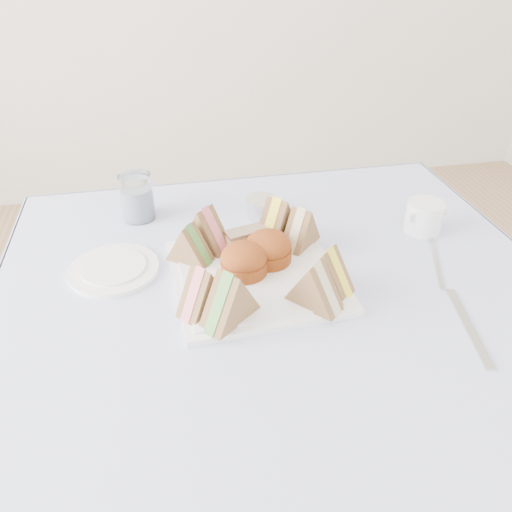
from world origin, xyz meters
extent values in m
cube|color=brown|center=(0.00, 0.00, 0.37)|extent=(0.90, 0.90, 0.74)
cube|color=silver|center=(0.00, 0.00, 0.74)|extent=(1.02, 1.02, 0.01)
cube|color=white|center=(-0.04, 0.08, 0.75)|extent=(0.31, 0.31, 0.01)
cylinder|color=#71310E|center=(-0.06, 0.08, 0.79)|extent=(0.10, 0.10, 0.06)
cylinder|color=#71310E|center=(-0.01, 0.11, 0.79)|extent=(0.12, 0.12, 0.06)
cube|color=#DDCE7D|center=(-0.04, 0.17, 0.78)|extent=(0.09, 0.05, 0.04)
cylinder|color=white|center=(-0.29, 0.15, 0.75)|extent=(0.20, 0.20, 0.01)
cylinder|color=white|center=(-0.24, 0.35, 0.80)|extent=(0.09, 0.09, 0.10)
cylinder|color=silver|center=(0.02, 0.30, 0.77)|extent=(0.07, 0.07, 0.04)
cube|color=silver|center=(0.27, -0.12, 0.75)|extent=(0.05, 0.19, 0.00)
cube|color=silver|center=(0.31, 0.05, 0.75)|extent=(0.07, 0.15, 0.00)
cylinder|color=white|center=(0.34, 0.18, 0.78)|extent=(0.10, 0.10, 0.07)
camera|label=1|loc=(-0.18, -0.65, 1.29)|focal=35.00mm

